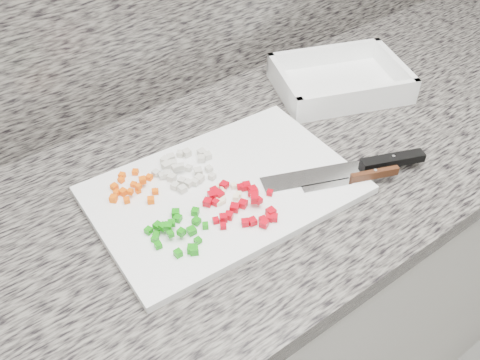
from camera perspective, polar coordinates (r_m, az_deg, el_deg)
name	(u,v)px	position (r m, az deg, el deg)	size (l,w,h in m)	color
cabinet	(241,317)	(1.36, 0.15, -14.44)	(3.92, 0.62, 0.86)	silver
countertop	(242,182)	(1.01, 0.19, -0.25)	(3.96, 0.64, 0.04)	#68635B
cutting_board	(224,190)	(0.95, -1.68, -1.07)	(0.46, 0.31, 0.02)	white
carrot_pile	(132,188)	(0.96, -11.47, -0.84)	(0.09, 0.10, 0.02)	#F55905
onion_pile	(183,169)	(0.98, -6.14, 1.22)	(0.12, 0.10, 0.02)	beige
green_pepper_pile	(178,231)	(0.87, -6.61, -5.39)	(0.10, 0.10, 0.02)	#12860C
red_pepper_pile	(240,203)	(0.91, 0.04, -2.50)	(0.13, 0.13, 0.02)	#B80211
garlic_pile	(226,194)	(0.93, -1.45, -1.55)	(0.06, 0.06, 0.01)	#F5EABD
chef_knife	(366,166)	(1.01, 13.26, 1.49)	(0.30, 0.15, 0.02)	white
paring_knife	(363,177)	(0.98, 12.95, 0.32)	(0.17, 0.08, 0.02)	white
tray	(339,82)	(1.24, 10.57, 10.26)	(0.33, 0.29, 0.06)	white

